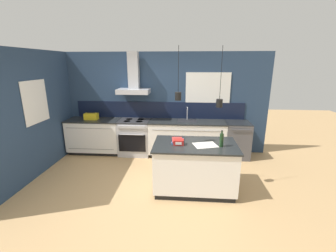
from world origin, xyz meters
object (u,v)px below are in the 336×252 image
bottle_on_island (222,140)px  red_supply_box (179,142)px  book_stack (177,141)px  yellow_toolbox (91,116)px  oven_range (135,137)px  dishwasher (237,140)px

bottle_on_island → red_supply_box: size_ratio=1.64×
book_stack → yellow_toolbox: bearing=145.9°
bottle_on_island → yellow_toolbox: bottle_on_island is taller
oven_range → bottle_on_island: bearing=-41.6°
oven_range → red_supply_box: 2.13m
red_supply_box → yellow_toolbox: (-2.32, 1.69, 0.03)m
red_supply_box → oven_range: bearing=125.4°
book_stack → yellow_toolbox: size_ratio=1.02×
bottle_on_island → book_stack: bearing=167.1°
book_stack → red_supply_box: size_ratio=1.90×
oven_range → red_supply_box: size_ratio=5.00×
oven_range → book_stack: 2.00m
bottle_on_island → yellow_toolbox: bearing=150.6°
oven_range → red_supply_box: red_supply_box is taller
oven_range → red_supply_box: bearing=-54.6°
dishwasher → yellow_toolbox: size_ratio=2.68×
dishwasher → oven_range: bearing=-179.9°
book_stack → dishwasher: bearing=47.0°
oven_range → book_stack: (1.17, -1.55, 0.48)m
oven_range → dishwasher: size_ratio=1.00×
dishwasher → red_supply_box: bearing=-130.0°
book_stack → oven_range: bearing=127.1°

